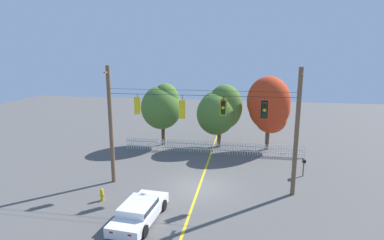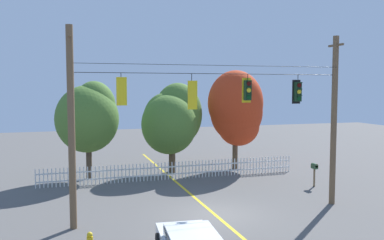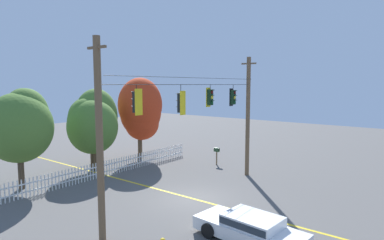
% 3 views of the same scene
% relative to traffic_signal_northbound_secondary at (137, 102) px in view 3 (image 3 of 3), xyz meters
% --- Properties ---
extents(ground, '(80.00, 80.00, 0.00)m').
position_rel_traffic_signal_northbound_secondary_xyz_m(ground, '(4.19, 0.01, -5.64)').
color(ground, '#565451').
extents(lane_centerline_stripe, '(0.16, 36.00, 0.01)m').
position_rel_traffic_signal_northbound_secondary_xyz_m(lane_centerline_stripe, '(4.19, 0.01, -5.64)').
color(lane_centerline_stripe, gold).
rests_on(lane_centerline_stripe, ground).
extents(signal_support_span, '(12.70, 1.10, 8.29)m').
position_rel_traffic_signal_northbound_secondary_xyz_m(signal_support_span, '(4.19, 0.01, -1.42)').
color(signal_support_span, brown).
rests_on(signal_support_span, ground).
extents(traffic_signal_northbound_secondary, '(0.43, 0.38, 1.35)m').
position_rel_traffic_signal_northbound_secondary_xyz_m(traffic_signal_northbound_secondary, '(0.00, 0.00, 0.00)').
color(traffic_signal_northbound_secondary, black).
extents(traffic_signal_eastbound_side, '(0.43, 0.38, 1.56)m').
position_rel_traffic_signal_northbound_secondary_xyz_m(traffic_signal_eastbound_side, '(3.07, -0.00, -0.17)').
color(traffic_signal_eastbound_side, black).
extents(traffic_signal_northbound_primary, '(0.43, 0.38, 1.30)m').
position_rel_traffic_signal_northbound_secondary_xyz_m(traffic_signal_northbound_primary, '(5.74, 0.02, 0.03)').
color(traffic_signal_northbound_primary, black).
extents(traffic_signal_southbound_primary, '(0.43, 0.38, 1.38)m').
position_rel_traffic_signal_northbound_secondary_xyz_m(traffic_signal_southbound_primary, '(8.34, 0.02, -0.05)').
color(traffic_signal_southbound_primary, black).
extents(white_picket_fence, '(16.45, 0.06, 1.11)m').
position_rel_traffic_signal_northbound_secondary_xyz_m(white_picket_fence, '(4.24, 7.68, -5.08)').
color(white_picket_fence, white).
rests_on(white_picket_fence, ground).
extents(autumn_maple_near_fence, '(3.94, 3.83, 6.19)m').
position_rel_traffic_signal_northbound_secondary_xyz_m(autumn_maple_near_fence, '(-0.75, 9.36, -1.61)').
color(autumn_maple_near_fence, '#473828').
rests_on(autumn_maple_near_fence, ground).
extents(autumn_maple_mid, '(4.05, 3.22, 5.74)m').
position_rel_traffic_signal_northbound_secondary_xyz_m(autumn_maple_mid, '(4.70, 10.22, -1.87)').
color(autumn_maple_mid, '#473828').
rests_on(autumn_maple_mid, ground).
extents(autumn_oak_far_east, '(4.34, 4.10, 6.11)m').
position_rel_traffic_signal_northbound_secondary_xyz_m(autumn_oak_far_east, '(4.78, 9.92, -1.94)').
color(autumn_oak_far_east, brown).
rests_on(autumn_oak_far_east, ground).
extents(autumn_maple_far_west, '(4.00, 3.46, 6.99)m').
position_rel_traffic_signal_northbound_secondary_xyz_m(autumn_maple_far_west, '(9.34, 9.64, -1.45)').
color(autumn_maple_far_west, brown).
rests_on(autumn_maple_far_west, ground).
extents(parked_car, '(2.28, 4.76, 1.15)m').
position_rel_traffic_signal_northbound_secondary_xyz_m(parked_car, '(1.58, -4.87, -5.03)').
color(parked_car, white).
rests_on(parked_car, ground).
extents(roadside_mailbox, '(0.25, 0.44, 1.37)m').
position_rel_traffic_signal_northbound_secondary_xyz_m(roadside_mailbox, '(11.61, 3.38, -4.52)').
color(roadside_mailbox, brown).
rests_on(roadside_mailbox, ground).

